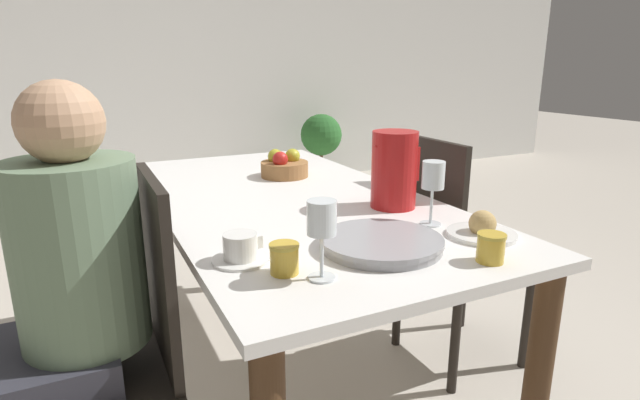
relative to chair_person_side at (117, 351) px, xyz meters
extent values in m
plane|color=beige|center=(0.62, 0.35, -0.49)|extent=(20.00, 20.00, 0.00)
cube|color=white|center=(0.62, 3.60, 0.81)|extent=(10.00, 0.06, 2.60)
cube|color=white|center=(0.62, 0.35, 0.24)|extent=(0.88, 1.74, 0.03)
cylinder|color=#472D19|center=(1.00, -0.46, -0.13)|extent=(0.07, 0.07, 0.72)
cylinder|color=#472D19|center=(0.24, 1.15, -0.13)|extent=(0.07, 0.07, 0.72)
cylinder|color=#472D19|center=(1.00, 1.15, -0.13)|extent=(0.07, 0.07, 0.72)
cylinder|color=black|center=(0.11, 0.18, -0.29)|extent=(0.04, 0.04, 0.41)
cube|color=black|center=(-0.08, 0.00, -0.06)|extent=(0.42, 0.42, 0.03)
cube|color=black|center=(0.12, 0.00, 0.20)|extent=(0.03, 0.39, 0.50)
cylinder|color=black|center=(1.51, 0.37, -0.29)|extent=(0.04, 0.04, 0.41)
cylinder|color=black|center=(1.51, 0.00, -0.29)|extent=(0.04, 0.04, 0.41)
cylinder|color=black|center=(1.14, 0.37, -0.29)|extent=(0.04, 0.04, 0.41)
cylinder|color=black|center=(1.14, 0.00, -0.29)|extent=(0.04, 0.04, 0.41)
cube|color=black|center=(1.32, 0.19, -0.06)|extent=(0.42, 0.42, 0.03)
cube|color=black|center=(1.13, 0.19, 0.20)|extent=(0.03, 0.39, 0.50)
cube|color=#33333D|center=(-0.15, 0.01, 0.00)|extent=(0.30, 0.34, 0.11)
cylinder|color=slate|center=(-0.06, 0.01, 0.27)|extent=(0.30, 0.30, 0.46)
sphere|color=tan|center=(-0.06, 0.01, 0.59)|extent=(0.19, 0.19, 0.19)
cylinder|color=tan|center=(-0.16, 0.22, 0.39)|extent=(0.25, 0.06, 0.20)
cylinder|color=red|center=(0.88, 0.07, 0.38)|extent=(0.15, 0.15, 0.25)
cube|color=red|center=(0.96, 0.07, 0.39)|extent=(0.02, 0.02, 0.11)
cone|color=red|center=(0.82, 0.07, 0.48)|extent=(0.04, 0.04, 0.04)
cylinder|color=white|center=(0.87, -0.14, 0.26)|extent=(0.06, 0.06, 0.00)
cylinder|color=white|center=(0.87, -0.14, 0.31)|extent=(0.01, 0.01, 0.10)
cylinder|color=white|center=(0.87, -0.14, 0.40)|extent=(0.07, 0.07, 0.08)
cylinder|color=white|center=(0.42, -0.34, 0.26)|extent=(0.06, 0.06, 0.00)
cylinder|color=white|center=(0.42, -0.34, 0.31)|extent=(0.01, 0.01, 0.10)
cylinder|color=white|center=(0.42, -0.34, 0.40)|extent=(0.07, 0.07, 0.08)
cylinder|color=orange|center=(0.42, -0.34, 0.38)|extent=(0.05, 0.05, 0.04)
cylinder|color=white|center=(0.29, -0.16, 0.26)|extent=(0.14, 0.14, 0.01)
cylinder|color=white|center=(0.29, -0.16, 0.29)|extent=(0.08, 0.08, 0.06)
cube|color=white|center=(0.34, -0.16, 0.30)|extent=(0.01, 0.01, 0.03)
cylinder|color=#9E9EA3|center=(0.64, -0.24, 0.26)|extent=(0.31, 0.31, 0.02)
cylinder|color=#9E9EA3|center=(0.64, -0.24, 0.28)|extent=(0.32, 0.32, 0.01)
cylinder|color=white|center=(0.94, -0.28, 0.26)|extent=(0.19, 0.19, 0.01)
sphere|color=tan|center=(0.94, -0.28, 0.29)|extent=(0.07, 0.07, 0.07)
cylinder|color=gold|center=(0.36, -0.27, 0.29)|extent=(0.06, 0.06, 0.07)
cylinder|color=gold|center=(0.36, -0.27, 0.32)|extent=(0.07, 0.07, 0.01)
cylinder|color=gold|center=(0.82, -0.43, 0.29)|extent=(0.06, 0.06, 0.07)
cylinder|color=gold|center=(0.82, -0.43, 0.32)|extent=(0.07, 0.07, 0.01)
cylinder|color=#9E6B3D|center=(0.73, 0.64, 0.29)|extent=(0.20, 0.20, 0.06)
sphere|color=gold|center=(0.77, 0.65, 0.34)|extent=(0.06, 0.06, 0.06)
sphere|color=gold|center=(0.70, 0.68, 0.34)|extent=(0.06, 0.06, 0.06)
sphere|color=red|center=(0.70, 0.61, 0.34)|extent=(0.06, 0.06, 0.06)
cylinder|color=#4C4742|center=(2.15, 3.18, -0.41)|extent=(0.23, 0.23, 0.17)
cylinder|color=brown|center=(2.15, 3.18, -0.24)|extent=(0.04, 0.04, 0.16)
sphere|color=#2D6B2D|center=(2.15, 3.18, 0.02)|extent=(0.41, 0.41, 0.41)
camera|label=1|loc=(-0.03, -1.24, 0.72)|focal=28.00mm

